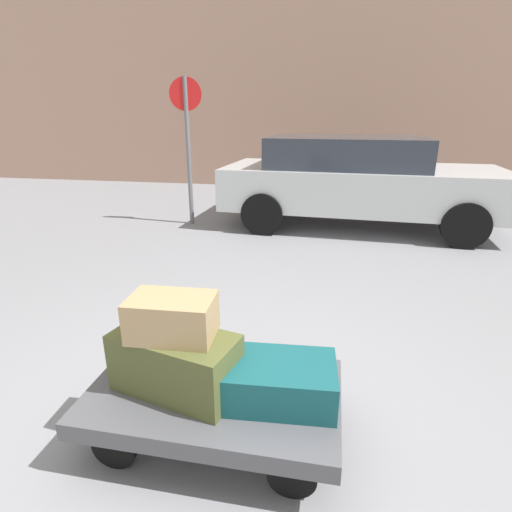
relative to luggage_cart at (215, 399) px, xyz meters
The scene contains 8 objects.
ground_plane 0.27m from the luggage_cart, ahead, with size 60.00×60.00×0.00m, color gray.
luggage_cart is the anchor object (origin of this frame).
duffel_bag_olive_front_right 0.31m from the luggage_cart, 169.67° to the right, with size 0.66×0.32×0.33m, color #4C5128.
suitcase_teal_rear_right 0.39m from the luggage_cart, ahead, with size 0.59×0.38×0.21m, color #144C51.
duffel_bag_tan_topmost_pile 0.54m from the luggage_cart, 169.67° to the right, with size 0.43×0.27×0.22m, color #9E7F56.
parked_car 5.07m from the luggage_cart, 79.39° to the left, with size 4.39×2.09×1.42m.
bollard_kerb_near 6.98m from the luggage_cart, 68.11° to the left, with size 0.20×0.20×0.68m, color #72665B.
no_parking_sign 5.05m from the luggage_cart, 110.92° to the left, with size 0.50×0.11×2.30m.
Camera 1 is at (0.57, -1.76, 1.74)m, focal length 28.37 mm.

